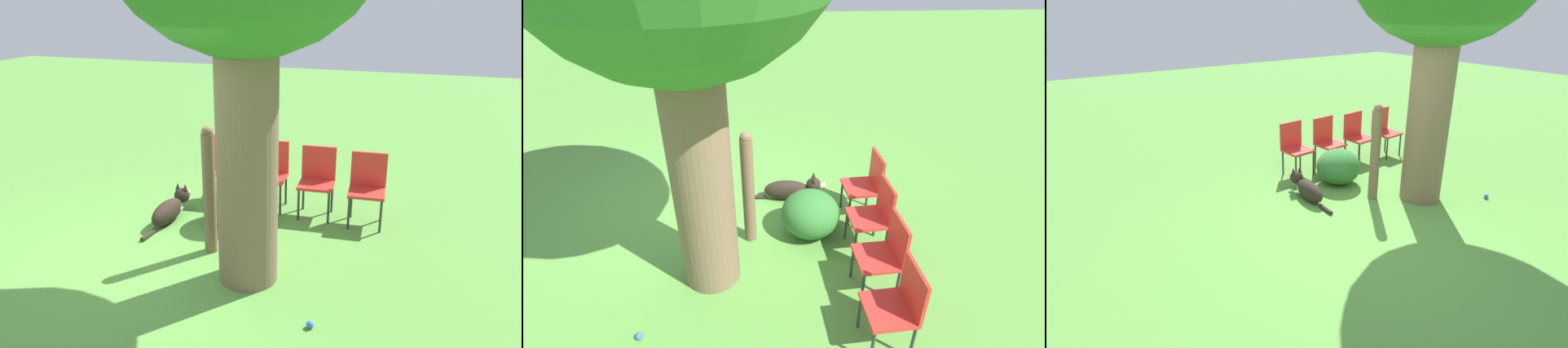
{
  "view_description": "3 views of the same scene",
  "coord_description": "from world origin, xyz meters",
  "views": [
    {
      "loc": [
        4.16,
        2.68,
        2.74
      ],
      "look_at": [
        -0.18,
        1.2,
        1.1
      ],
      "focal_mm": 35.0,
      "sensor_mm": 36.0,
      "label": 1
    },
    {
      "loc": [
        -0.69,
        4.4,
        3.29
      ],
      "look_at": [
        -0.96,
        -0.45,
        0.32
      ],
      "focal_mm": 28.0,
      "sensor_mm": 36.0,
      "label": 2
    },
    {
      "loc": [
        3.46,
        -3.52,
        2.73
      ],
      "look_at": [
        -1.1,
        -0.28,
        0.37
      ],
      "focal_mm": 28.0,
      "sensor_mm": 36.0,
      "label": 3
    }
  ],
  "objects": [
    {
      "name": "red_chair_3",
      "position": [
        -1.81,
        2.04,
        0.51
      ],
      "size": [
        0.45,
        0.47,
        0.89
      ],
      "rotation": [
        0.0,
        0.0,
        0.08
      ],
      "color": "red",
      "rests_on": "ground_plane"
    },
    {
      "name": "red_chair_2",
      "position": [
        -1.87,
        1.39,
        0.51
      ],
      "size": [
        0.45,
        0.47,
        0.89
      ],
      "rotation": [
        0.0,
        0.0,
        0.08
      ],
      "color": "red",
      "rests_on": "ground_plane"
    },
    {
      "name": "ground_plane",
      "position": [
        0.0,
        0.0,
        0.0
      ],
      "size": [
        30.0,
        30.0,
        0.0
      ],
      "primitive_type": "plane",
      "color": "#56933D"
    },
    {
      "name": "tennis_ball",
      "position": [
        0.52,
        1.89,
        0.03
      ],
      "size": [
        0.07,
        0.07,
        0.07
      ],
      "color": "blue",
      "rests_on": "ground_plane"
    },
    {
      "name": "red_chair_0",
      "position": [
        -1.99,
        0.1,
        0.51
      ],
      "size": [
        0.45,
        0.47,
        0.89
      ],
      "rotation": [
        0.0,
        0.0,
        0.08
      ],
      "color": "red",
      "rests_on": "ground_plane"
    },
    {
      "name": "fence_post",
      "position": [
        -0.49,
        0.51,
        0.73
      ],
      "size": [
        0.14,
        0.14,
        1.44
      ],
      "color": "brown",
      "rests_on": "ground_plane"
    },
    {
      "name": "low_shrub",
      "position": [
        -1.23,
        0.44,
        0.29
      ],
      "size": [
        0.71,
        0.71,
        0.57
      ],
      "color": "#337533",
      "rests_on": "ground_plane"
    },
    {
      "name": "red_chair_1",
      "position": [
        -1.93,
        0.75,
        0.51
      ],
      "size": [
        0.45,
        0.47,
        0.89
      ],
      "rotation": [
        0.0,
        0.0,
        0.08
      ],
      "color": "red",
      "rests_on": "ground_plane"
    },
    {
      "name": "dog",
      "position": [
        -1.07,
        -0.31,
        0.16
      ],
      "size": [
        1.11,
        0.25,
        0.4
      ],
      "rotation": [
        0.0,
        0.0,
        3.09
      ],
      "color": "#2D231C",
      "rests_on": "ground_plane"
    }
  ]
}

